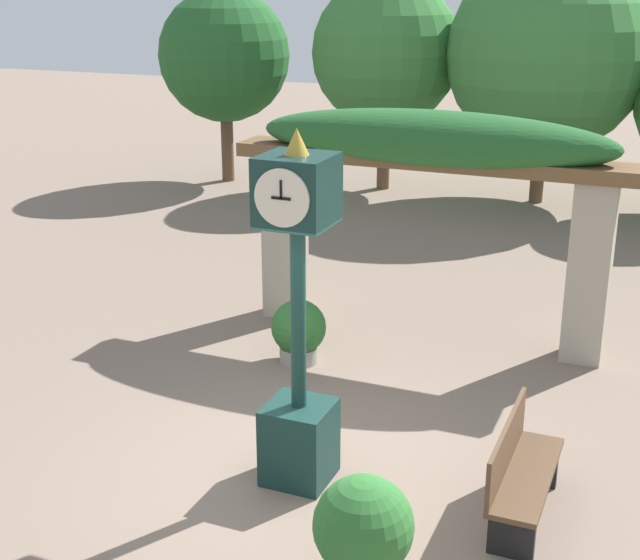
{
  "coord_description": "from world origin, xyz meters",
  "views": [
    {
      "loc": [
        2.93,
        -6.86,
        4.49
      ],
      "look_at": [
        -0.08,
        0.35,
        1.82
      ],
      "focal_mm": 50.0,
      "sensor_mm": 36.0,
      "label": 1
    }
  ],
  "objects_px": {
    "potted_plant_near_left": "(299,330)",
    "pedestal_clock": "(298,329)",
    "potted_plant_near_right": "(363,530)",
    "park_bench": "(520,472)"
  },
  "relations": [
    {
      "from": "park_bench",
      "to": "potted_plant_near_left",
      "type": "bearing_deg",
      "value": 53.6
    },
    {
      "from": "pedestal_clock",
      "to": "potted_plant_near_left",
      "type": "relative_size",
      "value": 4.18
    },
    {
      "from": "pedestal_clock",
      "to": "park_bench",
      "type": "height_order",
      "value": "pedestal_clock"
    },
    {
      "from": "pedestal_clock",
      "to": "potted_plant_near_right",
      "type": "height_order",
      "value": "pedestal_clock"
    },
    {
      "from": "potted_plant_near_right",
      "to": "park_bench",
      "type": "height_order",
      "value": "potted_plant_near_right"
    },
    {
      "from": "potted_plant_near_left",
      "to": "park_bench",
      "type": "xyz_separation_m",
      "value": [
        3.1,
        -2.29,
        0.03
      ]
    },
    {
      "from": "park_bench",
      "to": "potted_plant_near_right",
      "type": "bearing_deg",
      "value": 149.4
    },
    {
      "from": "potted_plant_near_left",
      "to": "potted_plant_near_right",
      "type": "relative_size",
      "value": 0.8
    },
    {
      "from": "potted_plant_near_right",
      "to": "park_bench",
      "type": "relative_size",
      "value": 0.67
    },
    {
      "from": "potted_plant_near_left",
      "to": "pedestal_clock",
      "type": "bearing_deg",
      "value": -65.92
    }
  ]
}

